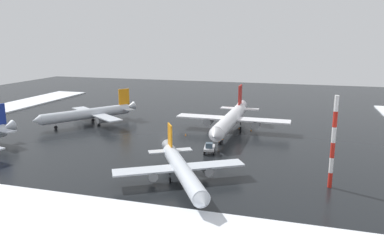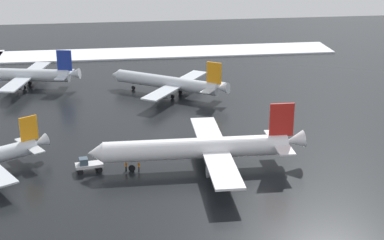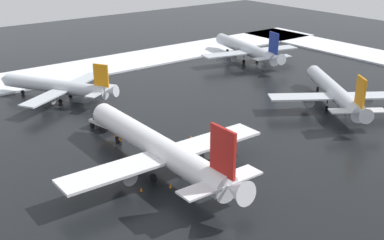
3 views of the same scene
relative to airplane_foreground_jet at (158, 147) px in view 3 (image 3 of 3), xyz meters
name	(u,v)px [view 3 (image 3 of 3)]	position (x,y,z in m)	size (l,w,h in m)	color
ground_plane	(222,131)	(-16.54, -5.41, -3.65)	(240.00, 240.00, 0.00)	black
snow_bank_far	(88,68)	(-16.54, -55.41, -3.43)	(152.00, 16.00, 0.43)	white
airplane_foreground_jet	(158,147)	(0.00, 0.00, 0.00)	(30.70, 37.13, 11.05)	white
airplane_parked_starboard	(335,92)	(-41.45, -1.42, -0.57)	(23.52, 27.34, 9.32)	silver
airplane_far_rear	(247,49)	(-52.97, -37.52, -0.50)	(26.69, 31.85, 9.54)	silver
airplane_distant_tail	(57,86)	(-1.39, -38.00, -0.90)	(21.67, 25.33, 8.34)	silver
pushback_tug	(101,121)	(-1.10, -19.19, -2.37)	(2.95, 4.90, 2.50)	silver
ground_crew_mid_apron	(116,135)	(-0.36, -12.81, -2.68)	(0.36, 0.36, 1.71)	black
ground_crew_beside_wing	(121,140)	(0.01, -10.68, -2.68)	(0.36, 0.36, 1.71)	black
traffic_cone_near_nose	(191,137)	(-10.55, -6.24, -3.38)	(0.36, 0.36, 0.55)	orange
traffic_cone_mid_line	(170,186)	(1.50, 4.98, -3.38)	(0.36, 0.36, 0.55)	orange
traffic_cone_wingtip_side	(141,189)	(5.04, 3.38, -3.38)	(0.36, 0.36, 0.55)	orange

